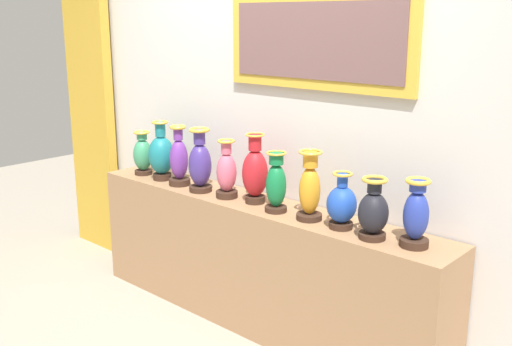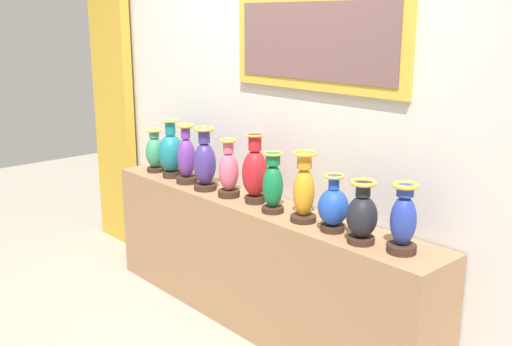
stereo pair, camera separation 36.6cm
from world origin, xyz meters
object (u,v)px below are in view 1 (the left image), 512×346
(vase_rose, at_px, (227,173))
(vase_onyx, at_px, (373,212))
(vase_sapphire, at_px, (342,205))
(vase_teal, at_px, (161,155))
(vase_violet, at_px, (179,160))
(vase_jade, at_px, (143,155))
(vase_cobalt, at_px, (416,215))
(vase_emerald, at_px, (276,184))
(vase_indigo, at_px, (200,164))
(vase_amber, at_px, (310,189))
(vase_crimson, at_px, (255,172))

(vase_rose, xyz_separation_m, vase_onyx, (1.08, -0.02, -0.01))
(vase_sapphire, relative_size, vase_onyx, 0.96)
(vase_teal, xyz_separation_m, vase_violet, (0.20, -0.01, -0.00))
(vase_violet, xyz_separation_m, vase_rose, (0.45, 0.01, -0.01))
(vase_jade, relative_size, vase_onyx, 0.97)
(vase_onyx, distance_m, vase_cobalt, 0.22)
(vase_jade, distance_m, vase_teal, 0.22)
(vase_rose, height_order, vase_sapphire, vase_rose)
(vase_sapphire, distance_m, vase_onyx, 0.21)
(vase_rose, height_order, vase_cobalt, vase_rose)
(vase_sapphire, bearing_deg, vase_violet, -179.47)
(vase_emerald, relative_size, vase_onyx, 1.10)
(vase_violet, xyz_separation_m, vase_indigo, (0.22, -0.01, 0.01))
(vase_cobalt, bearing_deg, vase_sapphire, -177.38)
(vase_teal, height_order, vase_cobalt, vase_teal)
(vase_violet, height_order, vase_emerald, vase_violet)
(vase_emerald, height_order, vase_amber, vase_amber)
(vase_violet, bearing_deg, vase_emerald, -0.22)
(vase_violet, height_order, vase_onyx, vase_violet)
(vase_rose, bearing_deg, vase_cobalt, 1.08)
(vase_rose, distance_m, vase_emerald, 0.42)
(vase_sapphire, bearing_deg, vase_rose, -179.68)
(vase_jade, height_order, vase_cobalt, vase_cobalt)
(vase_crimson, relative_size, vase_onyx, 1.32)
(vase_jade, relative_size, vase_rose, 0.85)
(vase_emerald, bearing_deg, vase_indigo, -179.43)
(vase_rose, bearing_deg, vase_amber, 0.42)
(vase_amber, bearing_deg, vase_violet, -179.37)
(vase_jade, height_order, vase_indigo, vase_indigo)
(vase_jade, relative_size, vase_violet, 0.77)
(vase_jade, bearing_deg, vase_rose, -0.30)
(vase_amber, height_order, vase_onyx, vase_amber)
(vase_jade, xyz_separation_m, vase_cobalt, (2.15, 0.02, 0.02))
(vase_crimson, bearing_deg, vase_violet, -176.33)
(vase_teal, distance_m, vase_crimson, 0.86)
(vase_violet, xyz_separation_m, vase_cobalt, (1.74, 0.03, -0.01))
(vase_indigo, relative_size, vase_emerald, 1.17)
(vase_rose, xyz_separation_m, vase_cobalt, (1.29, 0.02, 0.00))
(vase_teal, xyz_separation_m, vase_onyx, (1.72, -0.02, -0.03))
(vase_violet, height_order, vase_rose, vase_violet)
(vase_rose, distance_m, vase_cobalt, 1.29)
(vase_amber, bearing_deg, vase_onyx, -3.32)
(vase_crimson, xyz_separation_m, vase_onyx, (0.86, -0.05, -0.05))
(vase_amber, bearing_deg, vase_indigo, -178.57)
(vase_teal, height_order, vase_amber, vase_teal)
(vase_emerald, bearing_deg, vase_crimson, 167.46)
(vase_rose, height_order, vase_crimson, vase_crimson)
(vase_rose, bearing_deg, vase_jade, 179.70)
(vase_teal, bearing_deg, vase_amber, 0.13)
(vase_violet, xyz_separation_m, vase_sapphire, (1.31, 0.01, -0.04))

